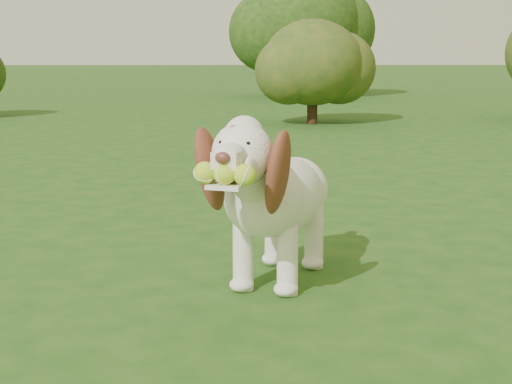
{
  "coord_description": "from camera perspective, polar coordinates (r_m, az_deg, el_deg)",
  "views": [
    {
      "loc": [
        -0.03,
        -2.99,
        1.01
      ],
      "look_at": [
        0.02,
        0.04,
        0.44
      ],
      "focal_mm": 55.0,
      "sensor_mm": 36.0,
      "label": 1
    }
  ],
  "objects": [
    {
      "name": "shrub_i",
      "position": [
        15.85,
        3.16,
        12.21
      ],
      "size": [
        2.41,
        2.41,
        2.49
      ],
      "color": "#382314",
      "rests_on": "ground"
    },
    {
      "name": "dog",
      "position": [
        3.3,
        1.32,
        -0.01
      ],
      "size": [
        0.65,
        1.13,
        0.76
      ],
      "rotation": [
        0.0,
        0.0,
        -0.35
      ],
      "color": "white",
      "rests_on": "ground"
    },
    {
      "name": "shrub_c",
      "position": [
        10.32,
        4.16,
        9.37
      ],
      "size": [
        1.31,
        1.31,
        1.36
      ],
      "color": "#382314",
      "rests_on": "ground"
    },
    {
      "name": "ground",
      "position": [
        3.15,
        -0.35,
        -8.09
      ],
      "size": [
        80.0,
        80.0,
        0.0
      ],
      "primitive_type": "plane",
      "color": "#1A4B15",
      "rests_on": "ground"
    }
  ]
}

